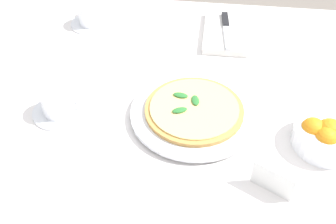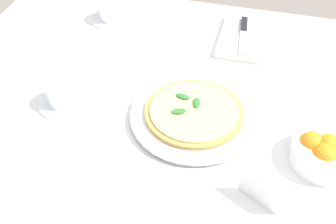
# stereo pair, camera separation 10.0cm
# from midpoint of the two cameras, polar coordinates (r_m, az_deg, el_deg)

# --- Properties ---
(dining_table) EXTENTS (1.16, 1.16, 0.73)m
(dining_table) POSITION_cam_midpoint_polar(r_m,az_deg,el_deg) (1.11, -5.82, -5.74)
(dining_table) COLOR white
(dining_table) RESTS_ON ground_plane
(pizza_plate) EXTENTS (0.30, 0.30, 0.02)m
(pizza_plate) POSITION_cam_midpoint_polar(r_m,az_deg,el_deg) (1.01, 0.67, -0.33)
(pizza_plate) COLOR white
(pizza_plate) RESTS_ON dining_table
(pizza) EXTENTS (0.23, 0.23, 0.02)m
(pizza) POSITION_cam_midpoint_polar(r_m,az_deg,el_deg) (1.00, 0.65, 0.26)
(pizza) COLOR #C68E47
(pizza) RESTS_ON pizza_plate
(coffee_cup_left_edge) EXTENTS (0.13, 0.13, 0.06)m
(coffee_cup_left_edge) POSITION_cam_midpoint_polar(r_m,az_deg,el_deg) (1.06, -17.11, 0.83)
(coffee_cup_left_edge) COLOR white
(coffee_cup_left_edge) RESTS_ON dining_table
(coffee_cup_center_back) EXTENTS (0.13, 0.13, 0.06)m
(coffee_cup_center_back) POSITION_cam_midpoint_polar(r_m,az_deg,el_deg) (1.37, -12.34, 12.31)
(coffee_cup_center_back) COLOR white
(coffee_cup_center_back) RESTS_ON dining_table
(napkin_folded) EXTENTS (0.22, 0.13, 0.02)m
(napkin_folded) POSITION_cam_midpoint_polar(r_m,az_deg,el_deg) (1.30, 5.53, 10.45)
(napkin_folded) COLOR silver
(napkin_folded) RESTS_ON dining_table
(dinner_knife) EXTENTS (0.20, 0.04, 0.01)m
(dinner_knife) POSITION_cam_midpoint_polar(r_m,az_deg,el_deg) (1.29, 5.58, 10.90)
(dinner_knife) COLOR silver
(dinner_knife) RESTS_ON napkin_folded
(citrus_bowl) EXTENTS (0.15, 0.15, 0.07)m
(citrus_bowl) POSITION_cam_midpoint_polar(r_m,az_deg,el_deg) (0.98, 17.59, -3.18)
(citrus_bowl) COLOR white
(citrus_bowl) RESTS_ON dining_table
(menu_card) EXTENTS (0.05, 0.08, 0.06)m
(menu_card) POSITION_cam_midpoint_polar(r_m,az_deg,el_deg) (0.87, 10.54, -9.23)
(menu_card) COLOR white
(menu_card) RESTS_ON dining_table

